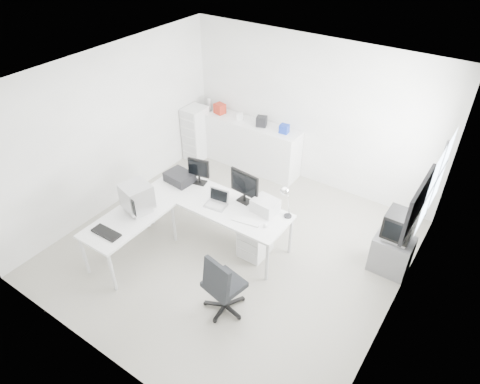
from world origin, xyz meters
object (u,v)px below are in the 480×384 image
Objects in this scene: drawer_pedestal at (256,238)px; office_chair at (224,282)px; main_desk at (218,220)px; sideboard at (252,146)px; filing_cabinet at (196,133)px; inkjet_printer at (180,177)px; tv_cabinet at (391,254)px; laptop at (216,200)px; crt_monitor at (137,197)px; crt_tv at (399,227)px; lcd_monitor_large at (244,187)px; laser_printer at (265,206)px; lcd_monitor_small at (199,171)px; side_desk at (131,238)px.

office_chair reaches higher than drawer_pedestal.
main_desk is 0.71m from drawer_pedestal.
office_chair reaches higher than sideboard.
filing_cabinet is (-2.88, 2.95, 0.05)m from office_chair.
inkjet_printer is 0.75× the size of tv_cabinet.
laptop is at bearing -44.24° from filing_cabinet.
office_chair is 2.60m from tv_cabinet.
inkjet_printer is at bearing 105.43° from crt_monitor.
crt_monitor is at bearing -68.04° from filing_cabinet.
sideboard is at bearing 159.08° from crt_tv.
laser_printer is (0.40, -0.03, -0.17)m from lcd_monitor_large.
drawer_pedestal is 1.21× the size of crt_monitor.
lcd_monitor_small reaches higher than crt_tv.
lcd_monitor_small is (0.30, 1.35, 0.61)m from side_desk.
laser_printer is (1.30, -0.03, -0.13)m from lcd_monitor_small.
crt_monitor is at bearing 90.00° from side_desk.
filing_cabinet is (-1.98, 1.93, -0.30)m from laptop.
filing_cabinet is (-2.63, 1.78, 0.27)m from drawer_pedestal.
lcd_monitor_small is 2.09m from office_chair.
drawer_pedestal is 0.58× the size of office_chair.
crt_tv reaches higher than office_chair.
sideboard is (-0.19, 1.92, -0.48)m from lcd_monitor_small.
tv_cabinet is at bearing 19.48° from inkjet_printer.
office_chair is (1.50, -1.37, -0.46)m from lcd_monitor_small.
filing_cabinet reaches higher than main_desk.
side_desk is at bearing -91.91° from sideboard.
crt_tv is at bearing 14.08° from laptop.
office_chair is at bearing -60.35° from lcd_monitor_large.
crt_monitor reaches higher than laser_printer.
filing_cabinet is at bearing -164.05° from sideboard.
inkjet_printer is 0.23× the size of sideboard.
laser_printer is at bearing 1.71° from lcd_monitor_large.
sideboard is at bearing 101.63° from laptop.
side_desk is 0.70× the size of sideboard.
sideboard is 1.24m from filing_cabinet.
filing_cabinet is (-1.93, 1.83, 0.19)m from main_desk.
laser_printer is at bearing 73.61° from drawer_pedestal.
lcd_monitor_small is at bearing 90.17° from crt_monitor.
lcd_monitor_small is (-1.25, 0.20, 0.68)m from drawer_pedestal.
drawer_pedestal is 1.64m from inkjet_printer.
crt_tv is at bearing 19.48° from inkjet_printer.
office_chair is (0.60, -1.37, -0.50)m from lcd_monitor_large.
laser_printer reaches higher than main_desk.
lcd_monitor_small reaches higher than office_chair.
sideboard is at bearing 15.95° from filing_cabinet.
side_desk is 1.23× the size of filing_cabinet.
side_desk is at bearing -169.51° from office_chair.
lcd_monitor_large is at bearing 57.94° from crt_monitor.
lcd_monitor_large is at bearing -12.65° from lcd_monitor_small.
inkjet_printer is (-1.55, 0.05, 0.53)m from drawer_pedestal.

